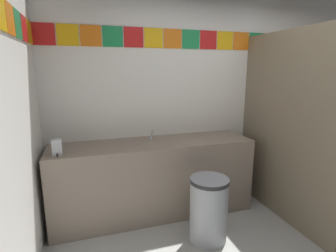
# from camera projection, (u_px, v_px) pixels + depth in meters

# --- Properties ---
(wall_back) EXTENTS (4.19, 0.09, 2.70)m
(wall_back) POSITION_uv_depth(u_px,v_px,m) (213.00, 95.00, 3.43)
(wall_back) COLOR white
(wall_back) RESTS_ON ground_plane
(vanity_counter) EXTENTS (2.29, 0.59, 0.88)m
(vanity_counter) POSITION_uv_depth(u_px,v_px,m) (154.00, 178.00, 3.05)
(vanity_counter) COLOR gray
(vanity_counter) RESTS_ON ground_plane
(faucet_center) EXTENTS (0.04, 0.10, 0.14)m
(faucet_center) POSITION_uv_depth(u_px,v_px,m) (152.00, 136.00, 3.03)
(faucet_center) COLOR silver
(faucet_center) RESTS_ON vanity_counter
(soap_dispenser) EXTENTS (0.09, 0.09, 0.16)m
(soap_dispenser) POSITION_uv_depth(u_px,v_px,m) (57.00, 148.00, 2.48)
(soap_dispenser) COLOR #B7BABF
(soap_dispenser) RESTS_ON vanity_counter
(stall_divider) EXTENTS (0.92, 1.55, 2.10)m
(stall_divider) POSITION_uv_depth(u_px,v_px,m) (316.00, 132.00, 2.67)
(stall_divider) COLOR #726651
(stall_divider) RESTS_ON ground_plane
(toilet) EXTENTS (0.39, 0.49, 0.74)m
(toilet) POSITION_uv_depth(u_px,v_px,m) (298.00, 174.00, 3.51)
(toilet) COLOR white
(toilet) RESTS_ON ground_plane
(trash_bin) EXTENTS (0.38, 0.38, 0.65)m
(trash_bin) POSITION_uv_depth(u_px,v_px,m) (209.00, 209.00, 2.58)
(trash_bin) COLOR #999EA3
(trash_bin) RESTS_ON ground_plane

